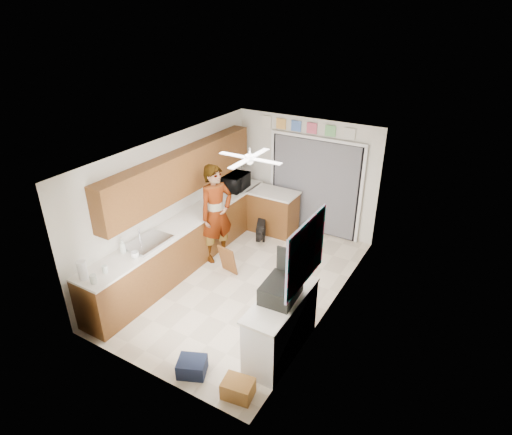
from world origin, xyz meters
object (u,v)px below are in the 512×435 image
at_px(soap_bottle, 122,246).
at_px(cardboard_box, 238,389).
at_px(paper_towel_roll, 82,270).
at_px(microwave, 236,182).
at_px(man, 216,214).
at_px(suitcase, 281,290).
at_px(navy_crate, 192,367).
at_px(dog, 261,229).
at_px(cup, 135,255).

relative_size(soap_bottle, cardboard_box, 0.66).
bearing_deg(soap_bottle, paper_towel_roll, -87.08).
xyz_separation_m(microwave, man, (0.38, -1.28, -0.13)).
height_order(suitcase, navy_crate, suitcase).
relative_size(paper_towel_roll, navy_crate, 0.78).
relative_size(microwave, soap_bottle, 2.36).
bearing_deg(paper_towel_roll, man, 79.66).
height_order(microwave, navy_crate, microwave).
relative_size(navy_crate, dog, 0.66).
xyz_separation_m(cup, paper_towel_roll, (-0.23, -0.81, 0.10)).
xyz_separation_m(suitcase, navy_crate, (-0.82, -1.01, -0.95)).
bearing_deg(navy_crate, microwave, 114.42).
bearing_deg(navy_crate, cardboard_box, 0.00).
height_order(soap_bottle, navy_crate, soap_bottle).
distance_m(navy_crate, man, 3.12).
xyz_separation_m(navy_crate, man, (-1.40, 2.64, 0.86)).
xyz_separation_m(microwave, paper_towel_roll, (-0.11, -3.97, -0.02)).
bearing_deg(soap_bottle, man, 74.10).
height_order(microwave, dog, microwave).
bearing_deg(microwave, cardboard_box, -151.47).
distance_m(soap_bottle, navy_crate, 2.29).
bearing_deg(man, cardboard_box, -121.13).
distance_m(cardboard_box, dog, 4.16).
bearing_deg(soap_bottle, microwave, 87.19).
distance_m(soap_bottle, cardboard_box, 2.95).
bearing_deg(cup, navy_crate, -24.53).
distance_m(soap_bottle, dog, 3.22).
relative_size(microwave, navy_crate, 1.61).
distance_m(paper_towel_roll, dog, 3.99).
bearing_deg(suitcase, man, 139.86).
bearing_deg(suitcase, cardboard_box, -97.73).
distance_m(microwave, dog, 1.16).
bearing_deg(cup, soap_bottle, 177.12).
xyz_separation_m(suitcase, dog, (-1.87, 2.74, -0.84)).
xyz_separation_m(microwave, cardboard_box, (2.53, -3.92, -0.99)).
height_order(navy_crate, dog, dog).
xyz_separation_m(soap_bottle, cup, (0.28, -0.01, -0.08)).
distance_m(soap_bottle, suitcase, 2.76).
xyz_separation_m(microwave, soap_bottle, (-0.15, -3.15, -0.04)).
bearing_deg(navy_crate, paper_towel_roll, -178.49).
bearing_deg(man, soap_bottle, -176.15).
relative_size(microwave, paper_towel_roll, 2.06).
relative_size(paper_towel_roll, cardboard_box, 0.75).
height_order(soap_bottle, man, man).
xyz_separation_m(soap_bottle, paper_towel_roll, (0.04, -0.82, 0.02)).
bearing_deg(microwave, dog, -107.62).
height_order(cardboard_box, man, man).
distance_m(microwave, navy_crate, 4.42).
bearing_deg(paper_towel_roll, cardboard_box, 1.08).
xyz_separation_m(cup, suitcase, (2.48, 0.25, 0.07)).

